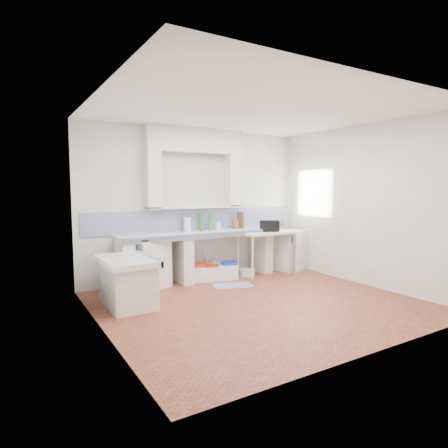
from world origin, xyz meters
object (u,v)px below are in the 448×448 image
fridge (290,250)px  sink (210,273)px  stove (148,263)px  side_table (264,253)px

fridge → sink: bearing=151.7°
stove → side_table: stove is taller
side_table → fridge: fridge is taller
side_table → sink: bearing=167.2°
sink → side_table: bearing=2.5°
sink → fridge: size_ratio=1.16×
stove → sink: stove is taller
sink → fridge: fridge is taller
sink → side_table: side_table is taller
stove → sink: size_ratio=0.87×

